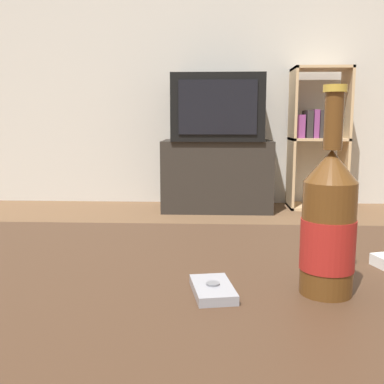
# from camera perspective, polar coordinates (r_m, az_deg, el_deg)

# --- Properties ---
(back_wall) EXTENTS (8.00, 0.05, 2.60)m
(back_wall) POSITION_cam_1_polar(r_m,az_deg,el_deg) (3.77, 0.22, 18.61)
(back_wall) COLOR beige
(back_wall) RESTS_ON ground_plane
(coffee_table) EXTENTS (1.25, 0.75, 0.43)m
(coffee_table) POSITION_cam_1_polar(r_m,az_deg,el_deg) (0.77, -9.86, -14.36)
(coffee_table) COLOR #422B1C
(coffee_table) RESTS_ON ground_plane
(tv_stand) EXTENTS (0.82, 0.46, 0.53)m
(tv_stand) POSITION_cam_1_polar(r_m,az_deg,el_deg) (3.43, 3.17, 2.17)
(tv_stand) COLOR #28231E
(tv_stand) RESTS_ON ground_plane
(television) EXTENTS (0.66, 0.52, 0.48)m
(television) POSITION_cam_1_polar(r_m,az_deg,el_deg) (3.41, 3.24, 10.58)
(television) COLOR black
(television) RESTS_ON tv_stand
(bookshelf) EXTENTS (0.42, 0.30, 1.07)m
(bookshelf) POSITION_cam_1_polar(r_m,az_deg,el_deg) (3.59, 15.47, 7.01)
(bookshelf) COLOR tan
(bookshelf) RESTS_ON ground_plane
(beer_bottle) EXTENTS (0.08, 0.08, 0.30)m
(beer_bottle) POSITION_cam_1_polar(r_m,az_deg,el_deg) (0.67, 16.94, -4.01)
(beer_bottle) COLOR #563314
(beer_bottle) RESTS_ON coffee_table
(cell_phone) EXTENTS (0.07, 0.11, 0.02)m
(cell_phone) POSITION_cam_1_polar(r_m,az_deg,el_deg) (0.67, 2.65, -12.23)
(cell_phone) COLOR gray
(cell_phone) RESTS_ON coffee_table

